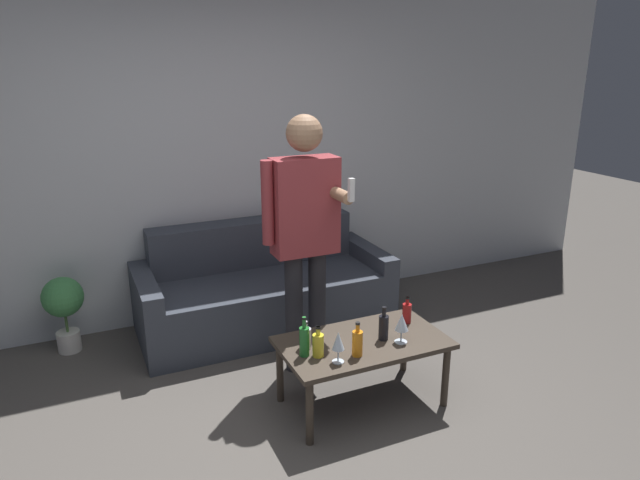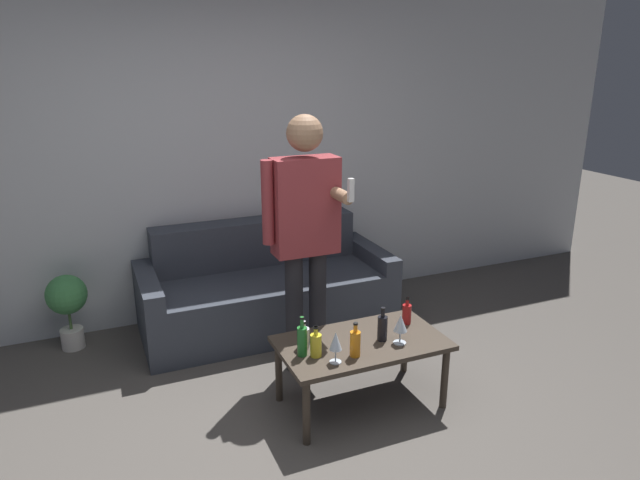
{
  "view_description": "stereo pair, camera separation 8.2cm",
  "coord_description": "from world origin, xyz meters",
  "px_view_note": "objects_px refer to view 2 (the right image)",
  "views": [
    {
      "loc": [
        -0.95,
        -2.11,
        2.04
      ],
      "look_at": [
        0.45,
        0.98,
        0.95
      ],
      "focal_mm": 32.0,
      "sensor_mm": 36.0,
      "label": 1
    },
    {
      "loc": [
        -0.87,
        -2.15,
        2.04
      ],
      "look_at": [
        0.45,
        0.98,
        0.95
      ],
      "focal_mm": 32.0,
      "sensor_mm": 36.0,
      "label": 2
    }
  ],
  "objects_px": {
    "coffee_table": "(362,348)",
    "person_standing_front": "(305,225)",
    "couch": "(266,290)",
    "bottle_orange": "(316,344)"
  },
  "relations": [
    {
      "from": "coffee_table",
      "to": "person_standing_front",
      "type": "height_order",
      "value": "person_standing_front"
    },
    {
      "from": "bottle_orange",
      "to": "couch",
      "type": "bearing_deg",
      "value": 84.39
    },
    {
      "from": "coffee_table",
      "to": "couch",
      "type": "bearing_deg",
      "value": 98.25
    },
    {
      "from": "couch",
      "to": "bottle_orange",
      "type": "xyz_separation_m",
      "value": [
        -0.13,
        -1.36,
        0.21
      ]
    },
    {
      "from": "person_standing_front",
      "to": "couch",
      "type": "bearing_deg",
      "value": 93.29
    },
    {
      "from": "couch",
      "to": "bottle_orange",
      "type": "distance_m",
      "value": 1.38
    },
    {
      "from": "couch",
      "to": "coffee_table",
      "type": "xyz_separation_m",
      "value": [
        0.19,
        -1.3,
        0.09
      ]
    },
    {
      "from": "bottle_orange",
      "to": "person_standing_front",
      "type": "height_order",
      "value": "person_standing_front"
    },
    {
      "from": "coffee_table",
      "to": "person_standing_front",
      "type": "xyz_separation_m",
      "value": [
        -0.14,
        0.55,
        0.64
      ]
    },
    {
      "from": "bottle_orange",
      "to": "person_standing_front",
      "type": "xyz_separation_m",
      "value": [
        0.18,
        0.61,
        0.52
      ]
    }
  ]
}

